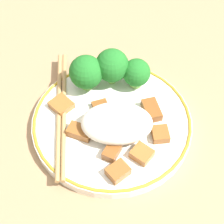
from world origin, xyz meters
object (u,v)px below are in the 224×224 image
(broccoli_back_right, at_px, (86,72))
(chopsticks, at_px, (61,111))
(broccoli_back_left, at_px, (137,73))
(broccoli_back_center, at_px, (111,66))
(plate, at_px, (112,122))

(broccoli_back_right, relative_size, chopsticks, 0.25)
(broccoli_back_left, bearing_deg, chopsticks, -153.96)
(broccoli_back_center, relative_size, chopsticks, 0.27)
(plate, bearing_deg, broccoli_back_center, 91.05)
(plate, xyz_separation_m, broccoli_back_right, (-0.04, 0.07, 0.04))
(broccoli_back_left, distance_m, broccoli_back_right, 0.08)
(plate, height_order, broccoli_back_center, broccoli_back_center)
(plate, height_order, broccoli_back_right, broccoli_back_right)
(plate, bearing_deg, broccoli_back_left, 61.92)
(plate, relative_size, broccoli_back_right, 4.00)
(plate, xyz_separation_m, broccoli_back_left, (0.04, 0.07, 0.03))
(plate, bearing_deg, chopsticks, 168.89)
(broccoli_back_right, bearing_deg, plate, -59.44)
(plate, distance_m, broccoli_back_left, 0.09)
(plate, distance_m, broccoli_back_right, 0.09)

